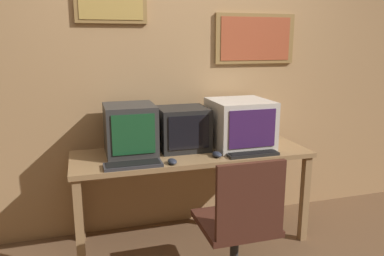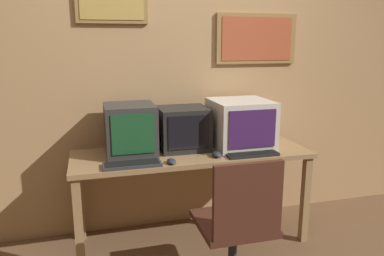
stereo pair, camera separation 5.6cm
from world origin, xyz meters
name	(u,v)px [view 1 (the left image)]	position (x,y,z in m)	size (l,w,h in m)	color
wall_back	(179,74)	(0.00, 1.28, 1.31)	(8.00, 0.08, 2.60)	tan
desk	(192,163)	(0.00, 0.90, 0.65)	(1.81, 0.60, 0.74)	#99754C
monitor_left	(130,130)	(-0.46, 0.99, 0.93)	(0.37, 0.38, 0.38)	#333333
monitor_center	(183,128)	(-0.04, 1.01, 0.91)	(0.38, 0.35, 0.33)	black
monitor_right	(240,123)	(0.41, 0.95, 0.93)	(0.45, 0.47, 0.38)	beige
keyboard_main	(133,165)	(-0.48, 0.69, 0.75)	(0.39, 0.14, 0.03)	#333338
keyboard_side	(251,153)	(0.41, 0.71, 0.75)	(0.39, 0.16, 0.03)	black
mouse_near_keyboard	(172,161)	(-0.21, 0.67, 0.76)	(0.06, 0.10, 0.03)	#282D3D
mouse_far_corner	(217,154)	(0.14, 0.73, 0.76)	(0.07, 0.10, 0.04)	#282D3D
desk_clock	(267,130)	(0.76, 1.15, 0.81)	(0.10, 0.06, 0.13)	black
office_chair	(239,234)	(0.10, 0.22, 0.39)	(0.48, 0.48, 0.91)	black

